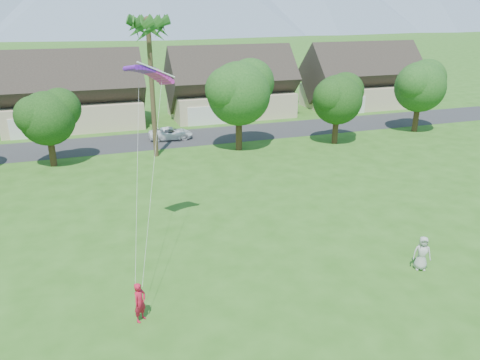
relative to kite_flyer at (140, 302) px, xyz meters
name	(u,v)px	position (x,y,z in m)	size (l,w,h in m)	color
ground	(319,347)	(6.62, -4.12, -0.93)	(500.00, 500.00, 0.00)	#2D6019
street	(167,139)	(6.62, 29.88, -0.92)	(90.00, 7.00, 0.01)	#2D2D30
kite_flyer	(140,302)	(0.00, 0.00, 0.00)	(0.68, 0.44, 1.86)	red
watcher	(422,253)	(14.59, -0.37, 0.01)	(0.92, 0.60, 1.88)	#B1B1AC
parked_car	(171,133)	(7.05, 29.88, -0.30)	(2.10, 4.56, 1.27)	white
houses_row	(156,93)	(7.12, 38.87, 2.51)	(72.75, 8.19, 8.86)	beige
tree_row	(164,105)	(5.48, 23.79, 3.96)	(62.27, 6.67, 8.45)	#47301C
fan_palm	(148,23)	(4.62, 24.38, 10.87)	(3.00, 3.00, 13.80)	#4C3D26
parafoil_kite	(150,71)	(2.09, 7.07, 9.01)	(2.87, 1.47, 0.50)	#6918B4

